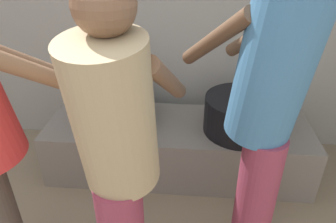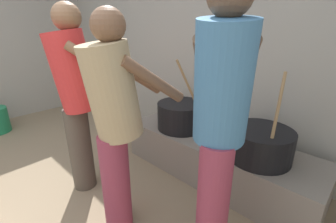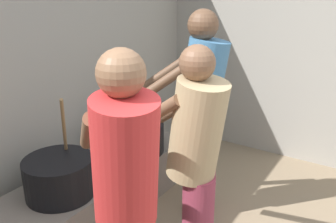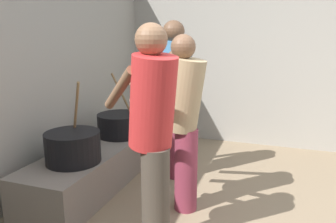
{
  "view_description": "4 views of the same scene",
  "coord_description": "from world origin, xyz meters",
  "px_view_note": "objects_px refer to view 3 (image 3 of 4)",
  "views": [
    {
      "loc": [
        0.8,
        0.02,
        1.61
      ],
      "look_at": [
        0.66,
        1.62,
        0.69
      ],
      "focal_mm": 33.65,
      "sensor_mm": 36.0,
      "label": 1
    },
    {
      "loc": [
        1.72,
        0.2,
        1.41
      ],
      "look_at": [
        0.56,
        1.42,
        0.79
      ],
      "focal_mm": 24.46,
      "sensor_mm": 36.0,
      "label": 2
    },
    {
      "loc": [
        -1.17,
        0.06,
        1.84
      ],
      "look_at": [
        1.06,
        1.5,
        0.88
      ],
      "focal_mm": 38.5,
      "sensor_mm": 36.0,
      "label": 3
    },
    {
      "loc": [
        -2.02,
        0.2,
        1.5
      ],
      "look_at": [
        0.97,
        1.25,
        0.77
      ],
      "focal_mm": 34.61,
      "sensor_mm": 36.0,
      "label": 4
    }
  ],
  "objects_px": {
    "cooking_pot_secondary": "(136,137)",
    "cook_in_red_shirt": "(127,195)",
    "cooking_pot_main": "(59,177)",
    "cook_in_blue_shirt": "(201,105)",
    "cook_in_tan_shirt": "(196,156)"
  },
  "relations": [
    {
      "from": "cooking_pot_secondary",
      "to": "cook_in_tan_shirt",
      "type": "bearing_deg",
      "value": -123.24
    },
    {
      "from": "cooking_pot_main",
      "to": "cook_in_tan_shirt",
      "type": "xyz_separation_m",
      "value": [
        0.24,
        -0.95,
        0.32
      ]
    },
    {
      "from": "cooking_pot_main",
      "to": "cooking_pot_secondary",
      "type": "height_order",
      "value": "cooking_pot_main"
    },
    {
      "from": "cook_in_tan_shirt",
      "to": "cooking_pot_main",
      "type": "bearing_deg",
      "value": 104.28
    },
    {
      "from": "cooking_pot_main",
      "to": "cook_in_tan_shirt",
      "type": "height_order",
      "value": "cook_in_tan_shirt"
    },
    {
      "from": "cooking_pot_main",
      "to": "cook_in_red_shirt",
      "type": "height_order",
      "value": "cook_in_red_shirt"
    },
    {
      "from": "cooking_pot_secondary",
      "to": "cooking_pot_main",
      "type": "bearing_deg",
      "value": 178.78
    },
    {
      "from": "cooking_pot_secondary",
      "to": "cook_in_red_shirt",
      "type": "distance_m",
      "value": 1.55
    },
    {
      "from": "cook_in_blue_shirt",
      "to": "cooking_pot_secondary",
      "type": "bearing_deg",
      "value": 89.02
    },
    {
      "from": "cook_in_red_shirt",
      "to": "cook_in_tan_shirt",
      "type": "xyz_separation_m",
      "value": [
        0.6,
        -0.04,
        -0.04
      ]
    },
    {
      "from": "cooking_pot_secondary",
      "to": "cook_in_red_shirt",
      "type": "height_order",
      "value": "cook_in_red_shirt"
    },
    {
      "from": "cook_in_red_shirt",
      "to": "cook_in_tan_shirt",
      "type": "bearing_deg",
      "value": -3.46
    },
    {
      "from": "cook_in_red_shirt",
      "to": "cook_in_tan_shirt",
      "type": "relative_size",
      "value": 1.04
    },
    {
      "from": "cook_in_blue_shirt",
      "to": "cooking_pot_main",
      "type": "bearing_deg",
      "value": 141.6
    },
    {
      "from": "cooking_pot_main",
      "to": "cook_in_blue_shirt",
      "type": "height_order",
      "value": "cook_in_blue_shirt"
    }
  ]
}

